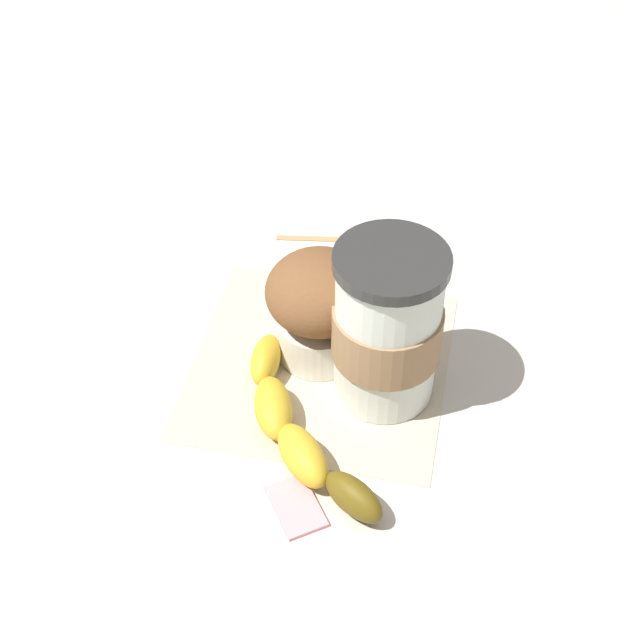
# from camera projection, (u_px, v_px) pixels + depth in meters

# --- Properties ---
(ground_plane) EXTENTS (3.00, 3.00, 0.00)m
(ground_plane) POSITION_uv_depth(u_px,v_px,m) (320.00, 365.00, 0.77)
(ground_plane) COLOR beige
(paper_napkin) EXTENTS (0.26, 0.26, 0.00)m
(paper_napkin) POSITION_uv_depth(u_px,v_px,m) (320.00, 364.00, 0.77)
(paper_napkin) COLOR beige
(paper_napkin) RESTS_ON ground_plane
(coffee_cup) EXTENTS (0.09, 0.09, 0.14)m
(coffee_cup) POSITION_uv_depth(u_px,v_px,m) (387.00, 327.00, 0.70)
(coffee_cup) COLOR silver
(coffee_cup) RESTS_ON paper_napkin
(muffin) EXTENTS (0.09, 0.09, 0.10)m
(muffin) POSITION_uv_depth(u_px,v_px,m) (322.00, 305.00, 0.74)
(muffin) COLOR white
(muffin) RESTS_ON paper_napkin
(banana) EXTENTS (0.11, 0.20, 0.03)m
(banana) POSITION_uv_depth(u_px,v_px,m) (295.00, 428.00, 0.70)
(banana) COLOR gold
(banana) RESTS_ON paper_napkin
(sugar_packet) EXTENTS (0.05, 0.06, 0.01)m
(sugar_packet) POSITION_uv_depth(u_px,v_px,m) (296.00, 505.00, 0.66)
(sugar_packet) COLOR pink
(sugar_packet) RESTS_ON ground_plane
(wooden_stirrer) EXTENTS (0.11, 0.02, 0.00)m
(wooden_stirrer) POSITION_uv_depth(u_px,v_px,m) (331.00, 239.00, 0.89)
(wooden_stirrer) COLOR tan
(wooden_stirrer) RESTS_ON ground_plane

